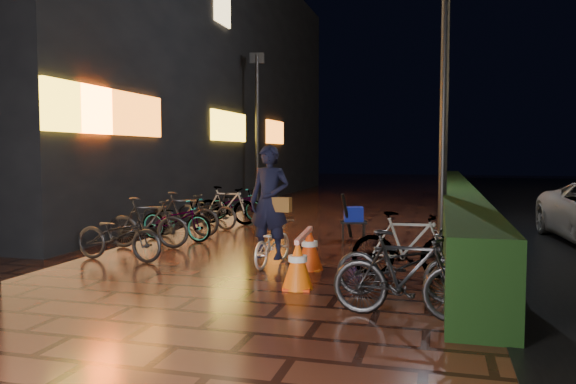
% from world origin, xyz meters
% --- Properties ---
extents(ground, '(80.00, 80.00, 0.00)m').
position_xyz_m(ground, '(0.00, 0.00, 0.00)').
color(ground, '#381911').
rests_on(ground, ground).
extents(hedge, '(0.70, 20.00, 1.00)m').
position_xyz_m(hedge, '(3.30, 8.00, 0.50)').
color(hedge, black).
rests_on(hedge, ground).
extents(storefront_block, '(12.09, 22.00, 9.00)m').
position_xyz_m(storefront_block, '(-9.50, 11.50, 4.50)').
color(storefront_block, black).
rests_on(storefront_block, ground).
extents(lamp_post_hedge, '(0.56, 0.17, 5.86)m').
position_xyz_m(lamp_post_hedge, '(2.93, 3.56, 3.22)').
color(lamp_post_hedge, black).
rests_on(lamp_post_hedge, ground).
extents(lamp_post_sf, '(0.48, 0.20, 4.98)m').
position_xyz_m(lamp_post_sf, '(-2.84, 9.90, 2.74)').
color(lamp_post_sf, black).
rests_on(lamp_post_sf, ground).
extents(cyclist, '(0.71, 1.38, 1.91)m').
position_xyz_m(cyclist, '(0.31, 1.04, 0.71)').
color(cyclist, white).
rests_on(cyclist, ground).
extents(traffic_barrier, '(0.54, 1.64, 0.66)m').
position_xyz_m(traffic_barrier, '(1.04, 0.28, 0.33)').
color(traffic_barrier, '#FA5E0D').
rests_on(traffic_barrier, ground).
extents(cart_assembly, '(0.61, 0.64, 0.99)m').
position_xyz_m(cart_assembly, '(1.20, 3.85, 0.51)').
color(cart_assembly, black).
rests_on(cart_assembly, ground).
extents(parked_bikes_storefront, '(1.87, 6.51, 0.95)m').
position_xyz_m(parked_bikes_storefront, '(-2.33, 3.75, 0.45)').
color(parked_bikes_storefront, black).
rests_on(parked_bikes_storefront, ground).
extents(parked_bikes_hedge, '(1.74, 2.60, 0.95)m').
position_xyz_m(parked_bikes_hedge, '(2.48, -0.39, 0.46)').
color(parked_bikes_hedge, black).
rests_on(parked_bikes_hedge, ground).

